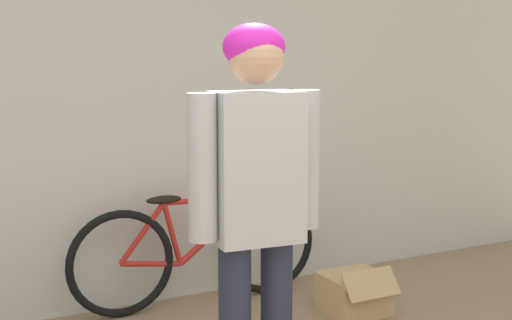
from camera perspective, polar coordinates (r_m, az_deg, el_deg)
name	(u,v)px	position (r m, az deg, el deg)	size (l,w,h in m)	color
wall_back	(78,98)	(4.30, -14.06, 4.84)	(8.00, 0.07, 2.60)	silver
person	(256,190)	(2.87, -0.01, -2.39)	(0.58, 0.26, 1.68)	#23283D
bicycle	(198,250)	(4.46, -4.68, -7.21)	(1.63, 0.46, 0.72)	black
cardboard_box	(354,293)	(4.42, 7.88, -10.51)	(0.37, 0.39, 0.30)	tan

